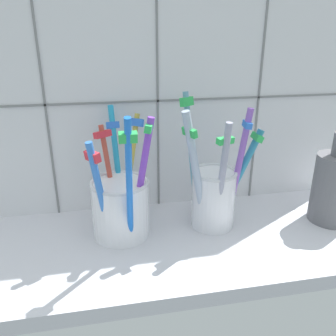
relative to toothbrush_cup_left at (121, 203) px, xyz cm
name	(u,v)px	position (x,y,z in cm)	size (l,w,h in cm)	color
counter_slab	(172,246)	(6.59, -2.83, -5.87)	(64.00, 22.00, 2.00)	silver
tile_wall_back	(156,76)	(6.59, 9.17, 15.63)	(64.00, 2.20, 45.00)	white
toothbrush_cup_left	(121,203)	(0.00, 0.00, 0.00)	(8.91, 15.84, 18.74)	white
toothbrush_cup_right	(214,192)	(13.22, -0.12, 0.50)	(12.28, 8.55, 19.14)	white
ceramic_vase	(335,186)	(31.14, -1.96, 0.67)	(6.30, 6.30, 13.64)	slate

